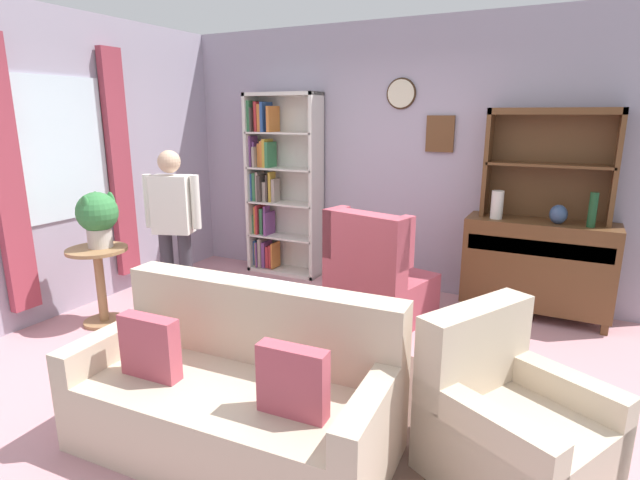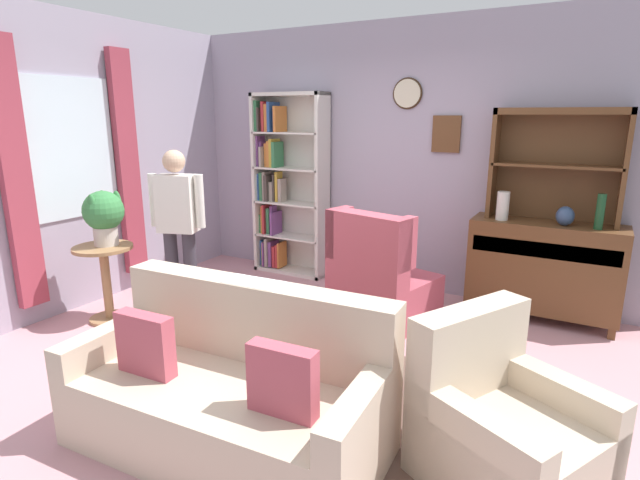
# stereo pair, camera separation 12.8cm
# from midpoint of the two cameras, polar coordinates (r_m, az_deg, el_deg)

# --- Properties ---
(ground_plane) EXTENTS (5.40, 4.60, 0.02)m
(ground_plane) POSITION_cam_midpoint_polar(r_m,az_deg,el_deg) (3.97, -3.64, -14.05)
(ground_plane) COLOR #C68C93
(wall_back) EXTENTS (5.00, 0.09, 2.80)m
(wall_back) POSITION_cam_midpoint_polar(r_m,az_deg,el_deg) (5.45, 7.81, 9.22)
(wall_back) COLOR #A399AD
(wall_back) RESTS_ON ground_plane
(wall_left) EXTENTS (0.16, 4.20, 2.80)m
(wall_left) POSITION_cam_midpoint_polar(r_m,az_deg,el_deg) (5.29, -28.26, 7.46)
(wall_left) COLOR #A399AD
(wall_left) RESTS_ON ground_plane
(area_rug) EXTENTS (2.74, 1.62, 0.01)m
(area_rug) POSITION_cam_midpoint_polar(r_m,az_deg,el_deg) (3.65, -3.33, -16.53)
(area_rug) COLOR brown
(area_rug) RESTS_ON ground_plane
(bookshelf) EXTENTS (0.90, 0.30, 2.10)m
(bookshelf) POSITION_cam_midpoint_polar(r_m,az_deg,el_deg) (5.92, -5.49, 6.22)
(bookshelf) COLOR silver
(bookshelf) RESTS_ON ground_plane
(sideboard) EXTENTS (1.30, 0.45, 0.92)m
(sideboard) POSITION_cam_midpoint_polar(r_m,az_deg,el_deg) (5.04, 22.88, -2.55)
(sideboard) COLOR brown
(sideboard) RESTS_ON ground_plane
(sideboard_hutch) EXTENTS (1.10, 0.26, 1.00)m
(sideboard_hutch) POSITION_cam_midpoint_polar(r_m,az_deg,el_deg) (4.98, 24.16, 9.45)
(sideboard_hutch) COLOR brown
(sideboard_hutch) RESTS_ON sideboard
(vase_tall) EXTENTS (0.11, 0.11, 0.26)m
(vase_tall) POSITION_cam_midpoint_polar(r_m,az_deg,el_deg) (4.89, 18.86, 3.83)
(vase_tall) COLOR beige
(vase_tall) RESTS_ON sideboard
(vase_round) EXTENTS (0.15, 0.15, 0.17)m
(vase_round) POSITION_cam_midpoint_polar(r_m,az_deg,el_deg) (4.86, 24.90, 2.67)
(vase_round) COLOR #33476B
(vase_round) RESTS_ON sideboard
(bottle_wine) EXTENTS (0.07, 0.07, 0.30)m
(bottle_wine) POSITION_cam_midpoint_polar(r_m,az_deg,el_deg) (4.83, 28.03, 3.05)
(bottle_wine) COLOR #194223
(bottle_wine) RESTS_ON sideboard
(couch_floral) EXTENTS (1.84, 0.94, 0.90)m
(couch_floral) POSITION_cam_midpoint_polar(r_m,az_deg,el_deg) (3.02, -10.70, -17.03)
(couch_floral) COLOR beige
(couch_floral) RESTS_ON ground_plane
(armchair_floral) EXTENTS (1.04, 1.03, 0.88)m
(armchair_floral) POSITION_cam_midpoint_polar(r_m,az_deg,el_deg) (2.91, 19.64, -19.51)
(armchair_floral) COLOR beige
(armchair_floral) RESTS_ON ground_plane
(wingback_chair) EXTENTS (0.95, 0.96, 1.05)m
(wingback_chair) POSITION_cam_midpoint_polar(r_m,az_deg,el_deg) (4.58, 5.69, -4.75)
(wingback_chair) COLOR #B74C5B
(wingback_chair) RESTS_ON ground_plane
(plant_stand) EXTENTS (0.52, 0.52, 0.71)m
(plant_stand) POSITION_cam_midpoint_polar(r_m,az_deg,el_deg) (4.94, -24.52, -3.93)
(plant_stand) COLOR #997047
(plant_stand) RESTS_ON ground_plane
(potted_plant_large) EXTENTS (0.36, 0.36, 0.49)m
(potted_plant_large) POSITION_cam_midpoint_polar(r_m,az_deg,el_deg) (4.84, -24.75, 2.60)
(potted_plant_large) COLOR beige
(potted_plant_large) RESTS_ON plant_stand
(person_reading) EXTENTS (0.52, 0.30, 1.56)m
(person_reading) POSITION_cam_midpoint_polar(r_m,az_deg,el_deg) (4.72, -17.12, 1.84)
(person_reading) COLOR #38333D
(person_reading) RESTS_ON ground_plane
(coffee_table) EXTENTS (0.80, 0.50, 0.42)m
(coffee_table) POSITION_cam_midpoint_polar(r_m,az_deg,el_deg) (3.49, -0.00, -11.47)
(coffee_table) COLOR brown
(coffee_table) RESTS_ON ground_plane
(book_stack) EXTENTS (0.20, 0.15, 0.04)m
(book_stack) POSITION_cam_midpoint_polar(r_m,az_deg,el_deg) (3.51, 1.33, -9.79)
(book_stack) COLOR #CC7233
(book_stack) RESTS_ON coffee_table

